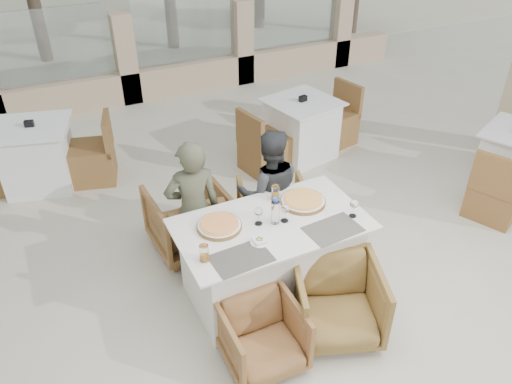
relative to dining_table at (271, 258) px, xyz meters
name	(u,v)px	position (x,y,z in m)	size (l,w,h in m)	color
ground	(263,290)	(-0.06, 0.03, -0.39)	(80.00, 80.00, 0.00)	beige
perimeter_wall_far	(125,53)	(-0.06, 4.83, 0.42)	(10.00, 0.34, 1.60)	#CDB191
dining_table	(271,258)	(0.00, 0.00, 0.00)	(1.60, 0.90, 0.77)	silver
placemat_near_left	(241,258)	(-0.41, -0.29, 0.39)	(0.45, 0.30, 0.00)	#4F4A44
placemat_near_right	(333,229)	(0.41, -0.29, 0.39)	(0.45, 0.30, 0.00)	#58544B
pizza_left	(219,225)	(-0.42, 0.13, 0.41)	(0.37, 0.37, 0.05)	#E74C1F
pizza_right	(303,200)	(0.38, 0.14, 0.41)	(0.40, 0.40, 0.05)	orange
water_bottle	(275,211)	(0.03, -0.01, 0.51)	(0.07, 0.07, 0.25)	#ADCCE3
wine_glass_centre	(258,215)	(-0.10, 0.04, 0.48)	(0.08, 0.08, 0.18)	silver
wine_glass_near	(285,212)	(0.11, -0.02, 0.48)	(0.08, 0.08, 0.18)	white
wine_glass_corner	(354,207)	(0.66, -0.21, 0.48)	(0.08, 0.08, 0.18)	white
beer_glass_left	(204,253)	(-0.67, -0.19, 0.45)	(0.07, 0.07, 0.14)	orange
beer_glass_right	(275,193)	(0.19, 0.30, 0.46)	(0.07, 0.07, 0.14)	orange
olive_dish	(260,240)	(-0.20, -0.18, 0.41)	(0.11, 0.11, 0.04)	white
armchair_far_left	(188,219)	(-0.44, 0.93, -0.05)	(0.71, 0.73, 0.66)	brown
armchair_far_right	(273,213)	(0.37, 0.68, -0.07)	(0.66, 0.68, 0.62)	olive
armchair_near_left	(262,336)	(-0.41, -0.65, -0.11)	(0.58, 0.60, 0.54)	brown
armchair_near_right	(337,301)	(0.27, -0.63, -0.06)	(0.68, 0.70, 0.64)	olive
diner_left	(194,210)	(-0.48, 0.58, 0.30)	(0.50, 0.33, 1.37)	#4A4C37
diner_right	(269,192)	(0.28, 0.58, 0.26)	(0.63, 0.49, 1.29)	#323437
bg_table_a	(38,156)	(-1.64, 2.80, 0.00)	(1.64, 0.82, 0.77)	white
bg_table_b	(301,129)	(1.51, 2.07, 0.00)	(1.64, 0.82, 0.77)	white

